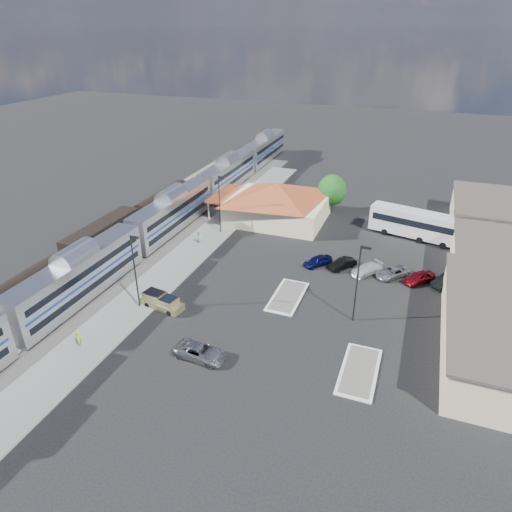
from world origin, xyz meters
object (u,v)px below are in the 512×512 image
(station_depot, at_px, (277,202))
(suv, at_px, (200,352))
(pickup_truck, at_px, (162,302))
(coach_bus, at_px, (415,223))

(station_depot, height_order, suv, station_depot)
(pickup_truck, distance_m, coach_bus, 38.92)
(pickup_truck, relative_size, suv, 1.00)
(station_depot, relative_size, coach_bus, 1.36)
(station_depot, distance_m, suv, 35.69)
(suv, bearing_deg, station_depot, 10.46)
(pickup_truck, xyz_separation_m, suv, (7.88, -6.23, -0.09))
(pickup_truck, bearing_deg, suv, -118.63)
(station_depot, distance_m, coach_bus, 21.33)
(pickup_truck, distance_m, suv, 10.04)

